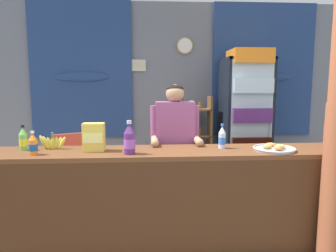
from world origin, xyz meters
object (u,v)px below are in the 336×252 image
Objects in this scene: snack_box_instant_noodle at (94,137)px; pastry_tray at (274,148)px; drink_fridge at (246,113)px; soda_bottle_lime_soda at (23,139)px; banana_bunch at (52,143)px; shopkeeper at (175,138)px; soda_bottle_grape_soda at (129,140)px; bottle_shelf_rack at (195,138)px; soda_bottle_orange_soda at (33,145)px; plastic_lawn_chair at (72,162)px; stall_counter at (189,190)px; soda_bottle_water at (222,138)px.

pastry_tray is at bearing -3.07° from snack_box_instant_noodle.
drink_fridge is 8.63× the size of soda_bottle_lime_soda.
snack_box_instant_noodle reaches higher than banana_bunch.
shopkeeper reaches higher than soda_bottle_grape_soda.
snack_box_instant_noodle reaches higher than pastry_tray.
bottle_shelf_rack is at bearing 166.58° from drink_fridge.
banana_bunch is at bearing -146.31° from drink_fridge.
bottle_shelf_rack is at bearing 49.01° from soda_bottle_orange_soda.
bottle_shelf_rack is at bearing 20.24° from plastic_lawn_chair.
stall_counter is 0.98m from snack_box_instant_noodle.
stall_counter is 12.97× the size of soda_bottle_grape_soda.
shopkeeper is at bearing -32.12° from plastic_lawn_chair.
banana_bunch is (-1.25, 0.24, 0.40)m from stall_counter.
soda_bottle_water is (-0.76, -1.63, -0.09)m from drink_fridge.
soda_bottle_grape_soda is 1.15× the size of snack_box_instant_noodle.
stall_counter is 0.58m from soda_bottle_water.
drink_fridge reaches higher than soda_bottle_orange_soda.
banana_bunch is at bearing 174.50° from pastry_tray.
stall_counter is 14.96× the size of snack_box_instant_noodle.
soda_bottle_orange_soda is at bearing -166.22° from snack_box_instant_noodle.
pastry_tray is (0.42, -1.93, 0.23)m from bottle_shelf_rack.
shopkeeper is at bearing 22.58° from soda_bottle_orange_soda.
pastry_tray reaches higher than plastic_lawn_chair.
soda_bottle_grape_soda is 0.77× the size of pastry_tray.
drink_fridge reaches higher than plastic_lawn_chair.
stall_counter is at bearing -121.24° from drink_fridge.
shopkeeper is 3.98× the size of pastry_tray.
plastic_lawn_chair is at bearing 145.39° from soda_bottle_water.
soda_bottle_lime_soda is 0.87× the size of banana_bunch.
snack_box_instant_noodle is (-0.77, -0.40, 0.08)m from shopkeeper.
soda_bottle_orange_soda is at bearing -51.35° from soda_bottle_lime_soda.
stall_counter is at bearing -7.88° from soda_bottle_lime_soda.
stall_counter is 1.91m from plastic_lawn_chair.
soda_bottle_water is 1.68m from soda_bottle_orange_soda.
soda_bottle_lime_soda is at bearing 178.70° from soda_bottle_water.
shopkeeper is at bearing 51.20° from soda_bottle_grape_soda.
soda_bottle_lime_soda is at bearing 175.79° from pastry_tray.
drink_fridge is at bearing 10.72° from plastic_lawn_chair.
bottle_shelf_rack is 3.52× the size of pastry_tray.
soda_bottle_orange_soda is 2.13m from pastry_tray.
soda_bottle_lime_soda is 0.61× the size of pastry_tray.
plastic_lawn_chair is 3.66× the size of soda_bottle_water.
stall_counter reaches higher than plastic_lawn_chair.
snack_box_instant_noodle is at bearing -15.03° from banana_bunch.
soda_bottle_water is 1.01× the size of soda_bottle_lime_soda.
shopkeeper is at bearing 138.54° from soda_bottle_water.
soda_bottle_water reaches higher than stall_counter.
soda_bottle_lime_soda is at bearing -173.55° from banana_bunch.
snack_box_instant_noodle reaches higher than plastic_lawn_chair.
stall_counter is at bearing -153.67° from soda_bottle_water.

